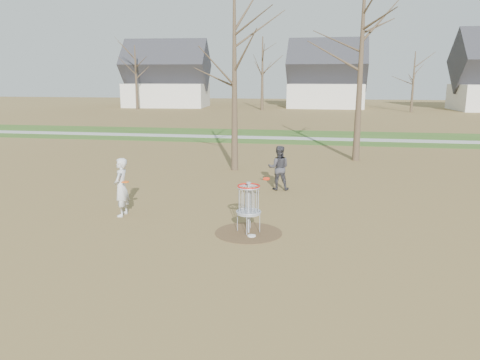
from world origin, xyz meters
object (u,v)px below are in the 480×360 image
disc_grounded (252,236)px  disc_golf_basket (249,200)px  player_standing (121,187)px  player_throwing (279,168)px

disc_grounded → disc_golf_basket: bearing=114.9°
player_standing → player_throwing: player_standing is taller
player_standing → disc_grounded: (4.10, -1.19, -0.85)m
player_throwing → disc_grounded: size_ratio=7.41×
player_throwing → disc_grounded: (-0.17, -5.34, -0.80)m
disc_grounded → player_standing: bearing=163.9°
player_throwing → disc_golf_basket: player_throwing is taller
disc_grounded → player_throwing: bearing=88.1°
player_throwing → disc_grounded: 5.40m
player_standing → disc_golf_basket: size_ratio=1.29×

